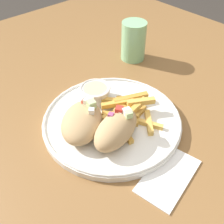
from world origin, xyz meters
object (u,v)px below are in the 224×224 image
at_px(fries_pile, 127,112).
at_px(water_glass, 133,43).
at_px(plate, 112,120).
at_px(pita_sandwich_near, 116,129).
at_px(pita_sandwich_far, 82,121).
at_px(sauce_ramekin, 95,92).

distance_m(fries_pile, water_glass, 0.27).
distance_m(plate, pita_sandwich_near, 0.06).
xyz_separation_m(plate, pita_sandwich_far, (-0.07, 0.02, 0.03)).
xyz_separation_m(fries_pile, water_glass, (0.20, 0.18, 0.02)).
xyz_separation_m(pita_sandwich_near, sauce_ramekin, (0.05, 0.12, -0.01)).
bearing_deg(water_glass, fries_pile, -138.34).
relative_size(pita_sandwich_near, pita_sandwich_far, 0.93).
relative_size(pita_sandwich_near, fries_pile, 0.90).
bearing_deg(pita_sandwich_near, pita_sandwich_far, 103.61).
bearing_deg(pita_sandwich_far, water_glass, -14.68).
bearing_deg(fries_pile, pita_sandwich_far, 162.45).
distance_m(pita_sandwich_far, fries_pile, 0.10).
bearing_deg(pita_sandwich_near, water_glass, 22.36).
relative_size(pita_sandwich_far, sauce_ramekin, 2.03).
bearing_deg(water_glass, plate, -144.92).
relative_size(sauce_ramekin, water_glass, 0.65).
relative_size(fries_pile, water_glass, 1.36).
height_order(sauce_ramekin, water_glass, water_glass).
height_order(plate, water_glass, water_glass).
bearing_deg(fries_pile, water_glass, 41.66).
height_order(pita_sandwich_far, water_glass, water_glass).
height_order(pita_sandwich_far, fries_pile, pita_sandwich_far).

